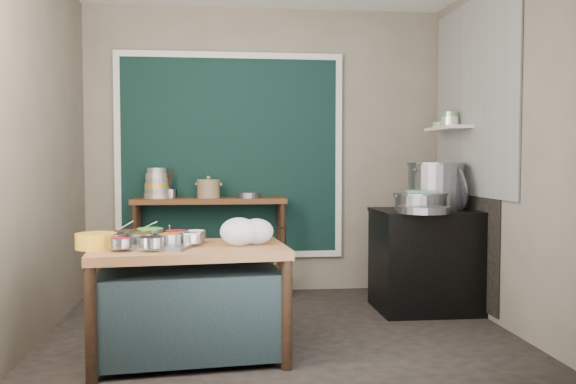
{
  "coord_description": "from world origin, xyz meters",
  "views": [
    {
      "loc": [
        -0.44,
        -4.55,
        1.31
      ],
      "look_at": [
        0.09,
        0.25,
        1.06
      ],
      "focal_mm": 38.0,
      "sensor_mm": 36.0,
      "label": 1
    }
  ],
  "objects": [
    {
      "name": "steamer",
      "position": [
        1.26,
        0.49,
        0.96
      ],
      "size": [
        0.54,
        0.54,
        0.15
      ],
      "primitive_type": null,
      "rotation": [
        0.0,
        0.0,
        0.16
      ],
      "color": "gray",
      "rests_on": "stove_top"
    },
    {
      "name": "curtain_panel",
      "position": [
        -0.35,
        1.47,
        1.35
      ],
      "size": [
        2.1,
        0.02,
        1.9
      ],
      "primitive_type": "cube",
      "color": "black",
      "rests_on": "back_wall"
    },
    {
      "name": "ceramic_crock",
      "position": [
        -0.56,
        1.26,
        1.03
      ],
      "size": [
        0.3,
        0.3,
        0.16
      ],
      "primitive_type": null,
      "rotation": [
        0.0,
        0.0,
        -0.41
      ],
      "color": "olive",
      "rests_on": "back_counter"
    },
    {
      "name": "shallow_pan",
      "position": [
        1.19,
        0.22,
        0.91
      ],
      "size": [
        0.46,
        0.46,
        0.06
      ],
      "primitive_type": "cylinder",
      "rotation": [
        0.0,
        0.0,
        0.09
      ],
      "color": "gray",
      "rests_on": "stove_top"
    },
    {
      "name": "right_wall",
      "position": [
        1.76,
        0.0,
        1.4
      ],
      "size": [
        0.02,
        3.0,
        2.8
      ],
      "primitive_type": "cube",
      "color": "#786C5C",
      "rests_on": "floor"
    },
    {
      "name": "utensil_cup",
      "position": [
        -0.92,
        1.29,
        0.99
      ],
      "size": [
        0.18,
        0.18,
        0.09
      ],
      "primitive_type": "cylinder",
      "rotation": [
        0.0,
        0.0,
        -0.31
      ],
      "color": "gray",
      "rests_on": "back_counter"
    },
    {
      "name": "stove_top",
      "position": [
        1.35,
        0.55,
        0.86
      ],
      "size": [
        0.92,
        0.69,
        0.03
      ],
      "primitive_type": "cube",
      "color": "black",
      "rests_on": "stove_block"
    },
    {
      "name": "green_cloth",
      "position": [
        1.26,
        0.49,
        1.04
      ],
      "size": [
        0.26,
        0.22,
        0.02
      ],
      "primitive_type": "cube",
      "rotation": [
        0.0,
        0.0,
        -0.17
      ],
      "color": "#4C8D6E",
      "rests_on": "steamer"
    },
    {
      "name": "stove_block",
      "position": [
        1.35,
        0.55,
        0.42
      ],
      "size": [
        0.9,
        0.68,
        0.85
      ],
      "primitive_type": "cube",
      "color": "black",
      "rests_on": "floor"
    },
    {
      "name": "wide_bowl",
      "position": [
        -0.18,
        1.24,
        0.98
      ],
      "size": [
        0.26,
        0.26,
        0.05
      ],
      "primitive_type": "cylinder",
      "rotation": [
        0.0,
        0.0,
        0.25
      ],
      "color": "gray",
      "rests_on": "back_counter"
    },
    {
      "name": "shelf_bowl_stack",
      "position": [
        1.63,
        0.82,
        1.68
      ],
      "size": [
        0.16,
        0.16,
        0.13
      ],
      "color": "silver",
      "rests_on": "wall_shelf"
    },
    {
      "name": "floor",
      "position": [
        0.0,
        0.0,
        -0.01
      ],
      "size": [
        3.5,
        3.0,
        0.02
      ],
      "primitive_type": "cube",
      "color": "#2F2824",
      "rests_on": "ground"
    },
    {
      "name": "saucepan",
      "position": [
        -0.23,
        -0.34,
        0.81
      ],
      "size": [
        0.3,
        0.3,
        0.13
      ],
      "primitive_type": null,
      "rotation": [
        0.0,
        0.0,
        0.36
      ],
      "color": "gray",
      "rests_on": "prep_table"
    },
    {
      "name": "yellow_basin",
      "position": [
        -1.23,
        -0.62,
        0.8
      ],
      "size": [
        0.31,
        0.31,
        0.1
      ],
      "primitive_type": "cylinder",
      "rotation": [
        0.0,
        0.0,
        -0.22
      ],
      "color": "gold",
      "rests_on": "prep_table"
    },
    {
      "name": "prep_table",
      "position": [
        -0.65,
        -0.56,
        0.38
      ],
      "size": [
        1.31,
        0.84,
        0.75
      ],
      "primitive_type": "cube",
      "rotation": [
        0.0,
        0.0,
        0.1
      ],
      "color": "brown",
      "rests_on": "floor"
    },
    {
      "name": "stock_pot",
      "position": [
        1.44,
        0.64,
        1.08
      ],
      "size": [
        0.69,
        0.69,
        0.41
      ],
      "primitive_type": null,
      "rotation": [
        0.0,
        0.0,
        0.42
      ],
      "color": "gray",
      "rests_on": "stove_top"
    },
    {
      "name": "bowl_stack",
      "position": [
        -1.04,
        1.28,
        1.08
      ],
      "size": [
        0.25,
        0.25,
        0.29
      ],
      "color": "tan",
      "rests_on": "back_counter"
    },
    {
      "name": "plastic_bag_a",
      "position": [
        -0.33,
        -0.58,
        0.84
      ],
      "size": [
        0.26,
        0.22,
        0.19
      ],
      "primitive_type": "ellipsoid",
      "rotation": [
        0.0,
        0.0,
        -0.06
      ],
      "color": "white",
      "rests_on": "prep_table"
    },
    {
      "name": "back_counter",
      "position": [
        -0.55,
        1.28,
        0.47
      ],
      "size": [
        1.45,
        0.4,
        0.95
      ],
      "primitive_type": "cube",
      "color": "#512F17",
      "rests_on": "floor"
    },
    {
      "name": "pot_lid",
      "position": [
        1.6,
        0.54,
        1.08
      ],
      "size": [
        0.11,
        0.41,
        0.41
      ],
      "primitive_type": "cylinder",
      "rotation": [
        0.0,
        1.36,
        -0.0
      ],
      "color": "gray",
      "rests_on": "stove_top"
    },
    {
      "name": "plastic_bag_b",
      "position": [
        -0.21,
        -0.53,
        0.84
      ],
      "size": [
        0.28,
        0.26,
        0.17
      ],
      "primitive_type": "ellipsoid",
      "rotation": [
        0.0,
        0.0,
        0.34
      ],
      "color": "white",
      "rests_on": "prep_table"
    },
    {
      "name": "condiment_tray",
      "position": [
        -0.88,
        -0.55,
        0.76
      ],
      "size": [
        0.63,
        0.54,
        0.02
      ],
      "primitive_type": "cube",
      "rotation": [
        0.0,
        0.0,
        -0.33
      ],
      "color": "gray",
      "rests_on": "prep_table"
    },
    {
      "name": "left_wall",
      "position": [
        -1.76,
        0.0,
        1.4
      ],
      "size": [
        0.02,
        3.0,
        2.8
      ],
      "primitive_type": "cube",
      "color": "#786C5C",
      "rests_on": "floor"
    },
    {
      "name": "back_wall",
      "position": [
        0.0,
        1.51,
        1.4
      ],
      "size": [
        3.5,
        0.02,
        2.8
      ],
      "primitive_type": "cube",
      "color": "#786C5C",
      "rests_on": "floor"
    },
    {
      "name": "soot_patch",
      "position": [
        1.74,
        0.65,
        0.7
      ],
      "size": [
        0.01,
        1.3,
        1.3
      ],
      "primitive_type": "cube",
      "color": "black",
      "rests_on": "right_wall"
    },
    {
      "name": "curtain_frame",
      "position": [
        -0.35,
        1.46,
        1.35
      ],
      "size": [
        2.22,
        0.03,
        2.02
      ],
      "primitive_type": null,
      "color": "beige",
      "rests_on": "back_wall"
    },
    {
      "name": "wall_shelf",
      "position": [
        1.63,
        0.85,
        1.6
      ],
      "size": [
        0.22,
        0.7,
        0.03
      ],
      "primitive_type": "cube",
      "color": "beige",
      "rests_on": "right_wall"
    },
    {
      "name": "tile_panel",
      "position": [
        1.74,
        0.55,
        1.85
      ],
      "size": [
        0.02,
        1.7,
        1.7
      ],
      "primitive_type": "cube",
      "color": "#B2B2AA",
      "rests_on": "right_wall"
    },
    {
      "name": "shelf_bowl_green",
      "position": [
        1.63,
        1.04,
        1.64
      ],
      "size": [
        0.19,
        0.19,
        0.05
      ],
      "primitive_type": "cylinder",
      "rotation": [
        0.0,
        0.0,
        0.36
      ],
      "color": "gray",
      "rests_on": "wall_shelf"
    },
    {
      "name": "condiment_bowls",
      "position": [
        -0.9,
        -0.54,
        0.81
      ],
      "size": [
        0.67,
        0.52,
        0.08
      ],
      "color": "gray",
      "rests_on": "condiment_tray"
    }
  ]
}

